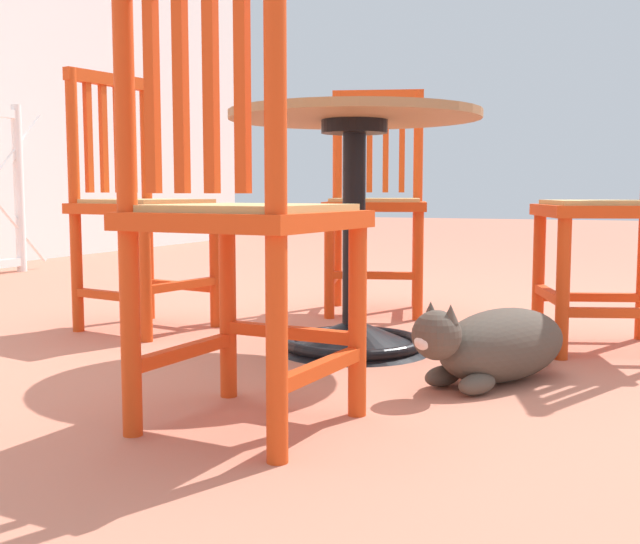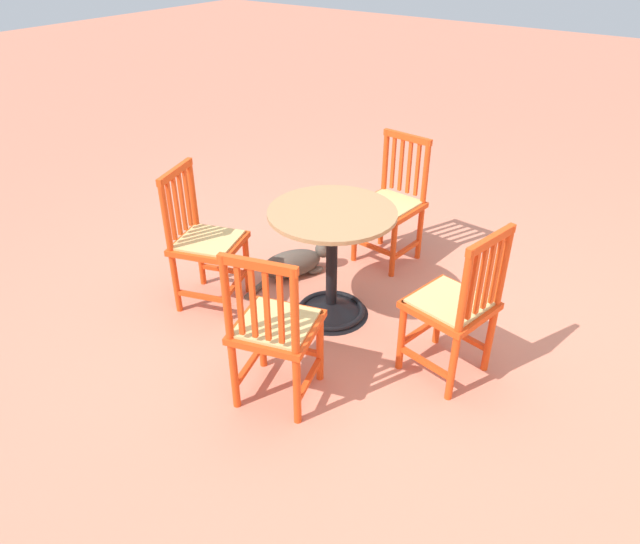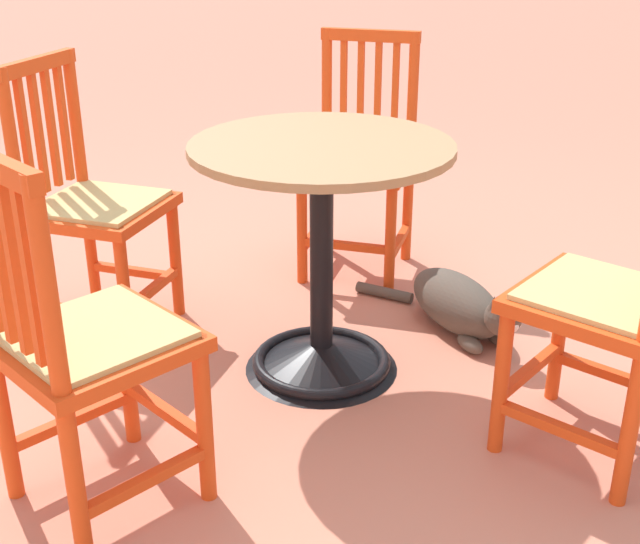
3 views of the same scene
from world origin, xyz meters
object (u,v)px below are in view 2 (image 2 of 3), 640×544
object	(u,v)px
orange_chair_facing_out	(274,330)
orange_chair_at_corner	(205,242)
tabby_cat	(296,263)
cafe_table	(331,276)
orange_chair_by_planter	(455,307)
orange_chair_near_fence	(391,204)

from	to	relation	value
orange_chair_facing_out	orange_chair_at_corner	distance (m)	1.03
tabby_cat	orange_chair_facing_out	bearing A→B (deg)	32.95
cafe_table	orange_chair_facing_out	bearing A→B (deg)	13.99
orange_chair_facing_out	orange_chair_by_planter	world-z (taller)	same
cafe_table	orange_chair_by_planter	distance (m)	0.85
cafe_table	orange_chair_facing_out	size ratio (longest dim) A/B	0.83
orange_chair_near_fence	orange_chair_at_corner	distance (m)	1.36
orange_chair_near_fence	tabby_cat	bearing A→B (deg)	-34.64
orange_chair_facing_out	orange_chair_at_corner	bearing A→B (deg)	-115.31
cafe_table	orange_chair_near_fence	xyz separation A→B (m)	(-0.84, -0.07, 0.15)
cafe_table	orange_chair_at_corner	world-z (taller)	orange_chair_at_corner
orange_chair_by_planter	tabby_cat	size ratio (longest dim) A/B	1.27
orange_chair_near_fence	tabby_cat	world-z (taller)	orange_chair_near_fence
cafe_table	orange_chair_near_fence	distance (m)	0.86
cafe_table	orange_chair_facing_out	world-z (taller)	orange_chair_facing_out
orange_chair_facing_out	orange_chair_near_fence	distance (m)	1.64
tabby_cat	orange_chair_near_fence	bearing A→B (deg)	145.36
cafe_table	orange_chair_by_planter	size ratio (longest dim) A/B	0.83
orange_chair_by_planter	tabby_cat	xyz separation A→B (m)	(-0.33, -1.31, -0.34)
cafe_table	tabby_cat	bearing A→B (deg)	-117.93
cafe_table	tabby_cat	distance (m)	0.57
tabby_cat	orange_chair_by_planter	bearing A→B (deg)	76.02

